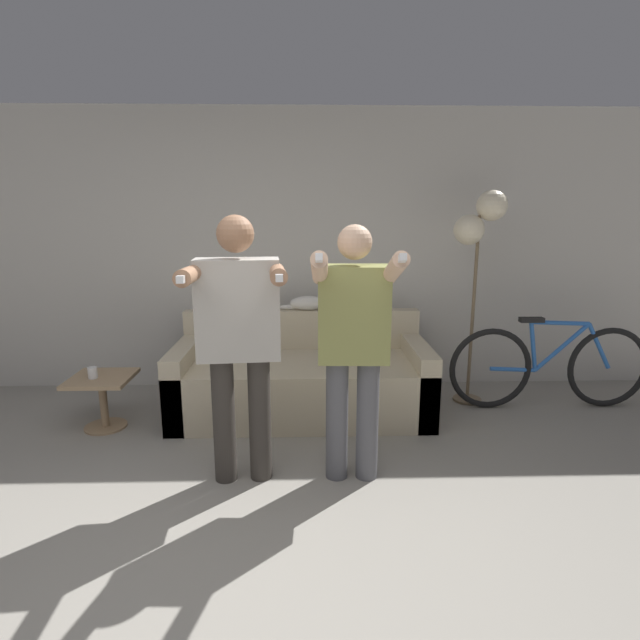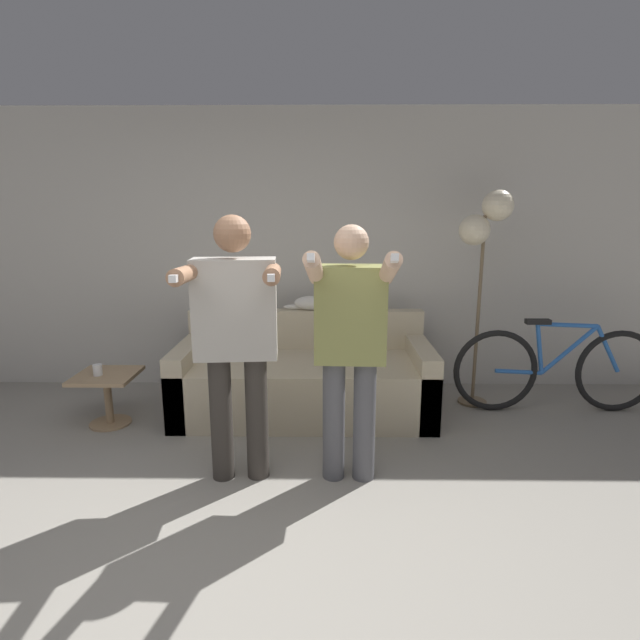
{
  "view_description": "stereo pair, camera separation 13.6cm",
  "coord_description": "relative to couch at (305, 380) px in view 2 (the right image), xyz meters",
  "views": [
    {
      "loc": [
        0.51,
        -1.9,
        1.69
      ],
      "look_at": [
        0.61,
        1.56,
        0.92
      ],
      "focal_mm": 28.0,
      "sensor_mm": 36.0,
      "label": 1
    },
    {
      "loc": [
        0.65,
        -1.9,
        1.69
      ],
      "look_at": [
        0.61,
        1.56,
        0.92
      ],
      "focal_mm": 28.0,
      "sensor_mm": 36.0,
      "label": 2
    }
  ],
  "objects": [
    {
      "name": "ground_plane",
      "position": [
        -0.47,
        -2.12,
        -0.28
      ],
      "size": [
        16.0,
        16.0,
        0.0
      ],
      "primitive_type": "plane",
      "color": "gray"
    },
    {
      "name": "wall_back",
      "position": [
        -0.47,
        0.72,
        1.02
      ],
      "size": [
        10.0,
        0.05,
        2.6
      ],
      "color": "beige",
      "rests_on": "ground_plane"
    },
    {
      "name": "couch",
      "position": [
        0.0,
        0.0,
        0.0
      ],
      "size": [
        2.1,
        0.95,
        0.81
      ],
      "color": "beige",
      "rests_on": "ground_plane"
    },
    {
      "name": "person_left",
      "position": [
        -0.37,
        -1.1,
        0.7
      ],
      "size": [
        0.6,
        0.71,
        1.67
      ],
      "rotation": [
        0.0,
        0.0,
        0.08
      ],
      "color": "#38332D",
      "rests_on": "ground_plane"
    },
    {
      "name": "person_right",
      "position": [
        0.33,
        -1.1,
        0.66
      ],
      "size": [
        0.52,
        0.66,
        1.61
      ],
      "rotation": [
        0.0,
        0.0,
        -0.04
      ],
      "color": "#56565B",
      "rests_on": "ground_plane"
    },
    {
      "name": "cat",
      "position": [
        0.08,
        0.37,
        0.61
      ],
      "size": [
        0.46,
        0.13,
        0.17
      ],
      "color": "silver",
      "rests_on": "couch"
    },
    {
      "name": "floor_lamp",
      "position": [
        1.5,
        0.2,
        1.26
      ],
      "size": [
        0.44,
        0.26,
        1.86
      ],
      "color": "#756047",
      "rests_on": "ground_plane"
    },
    {
      "name": "side_table",
      "position": [
        -1.56,
        -0.29,
        0.03
      ],
      "size": [
        0.46,
        0.46,
        0.42
      ],
      "color": "#A38460",
      "rests_on": "ground_plane"
    },
    {
      "name": "cup",
      "position": [
        -1.61,
        -0.32,
        0.19
      ],
      "size": [
        0.07,
        0.07,
        0.09
      ],
      "color": "white",
      "rests_on": "side_table"
    },
    {
      "name": "bicycle",
      "position": [
        2.14,
        0.03,
        0.09
      ],
      "size": [
        1.74,
        0.07,
        0.8
      ],
      "color": "black",
      "rests_on": "ground_plane"
    }
  ]
}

